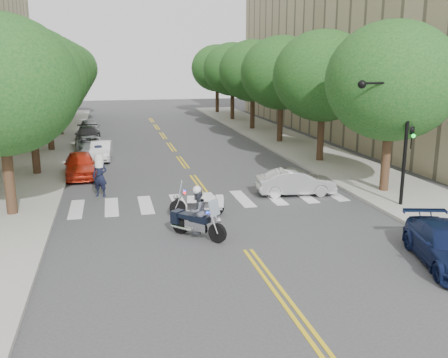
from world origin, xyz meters
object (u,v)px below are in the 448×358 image
object	(u,v)px
motorcycle_police	(196,215)
convertible	(296,182)
officer_standing	(100,176)
sedan_blue	(447,246)
motorcycle_parked	(202,203)

from	to	relation	value
motorcycle_police	convertible	xyz separation A→B (m)	(5.87, 4.96, -0.26)
motorcycle_police	convertible	bearing A→B (deg)	178.20
officer_standing	sedan_blue	size ratio (longest dim) A/B	0.45
motorcycle_police	officer_standing	world-z (taller)	officer_standing
motorcycle_police	motorcycle_parked	size ratio (longest dim) A/B	0.86
officer_standing	convertible	size ratio (longest dim) A/B	0.52
motorcycle_parked	sedan_blue	world-z (taller)	motorcycle_parked
motorcycle_parked	sedan_blue	size ratio (longest dim) A/B	0.53
motorcycle_parked	convertible	size ratio (longest dim) A/B	0.61
officer_standing	convertible	distance (m)	9.65
motorcycle_police	officer_standing	bearing A→B (deg)	-104.13
motorcycle_police	convertible	size ratio (longest dim) A/B	0.52
convertible	sedan_blue	size ratio (longest dim) A/B	0.87
motorcycle_police	sedan_blue	bearing A→B (deg)	108.02
motorcycle_parked	convertible	bearing A→B (deg)	-57.14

